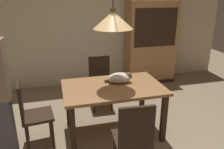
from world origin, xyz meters
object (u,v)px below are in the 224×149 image
at_px(chair_far_back, 100,80).
at_px(chair_left_side, 31,111).
at_px(dining_table, 113,93).
at_px(hutch_bookcase, 151,44).
at_px(cat_sleeping, 120,78).
at_px(chair_near_front, 133,137).
at_px(pendant_lamp, 113,20).

distance_m(chair_far_back, chair_left_side, 1.44).
distance_m(dining_table, hutch_bookcase, 2.31).
distance_m(chair_far_back, hutch_bookcase, 1.72).
height_order(chair_left_side, cat_sleeping, chair_left_side).
height_order(dining_table, chair_near_front, chair_near_front).
xyz_separation_m(chair_near_front, cat_sleeping, (0.14, 0.98, 0.32)).
bearing_deg(pendant_lamp, chair_near_front, -90.38).
distance_m(chair_near_front, pendant_lamp, 1.45).
height_order(dining_table, chair_far_back, chair_far_back).
distance_m(chair_near_front, chair_far_back, 1.76).
bearing_deg(cat_sleeping, dining_table, -144.01).
height_order(cat_sleeping, hutch_bookcase, hutch_bookcase).
bearing_deg(pendant_lamp, hutch_bookcase, 52.93).
distance_m(chair_far_back, pendant_lamp, 1.45).
bearing_deg(chair_far_back, hutch_bookcase, 34.67).
bearing_deg(chair_near_front, chair_left_side, 142.24).
height_order(chair_left_side, pendant_lamp, pendant_lamp).
height_order(dining_table, cat_sleeping, cat_sleeping).
bearing_deg(chair_left_side, pendant_lamp, 0.46).
bearing_deg(hutch_bookcase, chair_far_back, -145.33).
height_order(chair_near_front, hutch_bookcase, hutch_bookcase).
relative_size(dining_table, pendant_lamp, 1.08).
relative_size(chair_far_back, hutch_bookcase, 0.50).
bearing_deg(chair_near_front, chair_far_back, 89.72).
bearing_deg(dining_table, chair_left_side, -179.54).
xyz_separation_m(cat_sleeping, pendant_lamp, (-0.14, -0.10, 0.84)).
distance_m(dining_table, chair_left_side, 1.14).
bearing_deg(chair_far_back, chair_near_front, -90.28).
height_order(dining_table, chair_left_side, chair_left_side).
relative_size(chair_near_front, cat_sleeping, 2.38).
bearing_deg(cat_sleeping, chair_far_back, 99.87).
relative_size(chair_far_back, pendant_lamp, 0.72).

